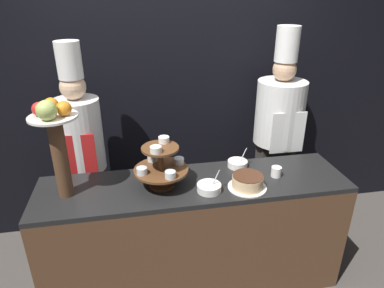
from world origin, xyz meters
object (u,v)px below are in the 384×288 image
at_px(cup_white, 276,172).
at_px(chef_center_left, 278,131).
at_px(tiered_stand, 161,164).
at_px(cake_round, 248,182).
at_px(chef_left, 82,149).
at_px(serving_bowl_far, 238,164).
at_px(fruit_pedestal, 56,136).
at_px(serving_bowl_near, 209,188).

xyz_separation_m(cup_white, chef_center_left, (0.24, 0.56, 0.07)).
bearing_deg(cup_white, chef_center_left, 66.45).
height_order(tiered_stand, cake_round, tiered_stand).
distance_m(cup_white, chef_left, 1.50).
xyz_separation_m(cake_round, cup_white, (0.25, 0.11, -0.01)).
bearing_deg(chef_left, serving_bowl_far, -17.29).
xyz_separation_m(tiered_stand, serving_bowl_far, (0.60, 0.18, -0.14)).
height_order(tiered_stand, fruit_pedestal, fruit_pedestal).
relative_size(tiered_stand, cake_round, 1.39).
bearing_deg(chef_left, cup_white, -21.68).
bearing_deg(cup_white, fruit_pedestal, 179.41).
height_order(fruit_pedestal, serving_bowl_far, fruit_pedestal).
bearing_deg(cake_round, chef_center_left, 53.35).
xyz_separation_m(serving_bowl_far, chef_center_left, (0.47, 0.36, 0.08)).
relative_size(cup_white, chef_center_left, 0.04).
height_order(tiered_stand, serving_bowl_near, tiered_stand).
xyz_separation_m(fruit_pedestal, cup_white, (1.45, -0.01, -0.39)).
bearing_deg(serving_bowl_far, chef_center_left, 37.74).
bearing_deg(serving_bowl_far, serving_bowl_near, -134.48).
distance_m(cup_white, serving_bowl_near, 0.53).
distance_m(cake_round, chef_left, 1.32).
height_order(cup_white, serving_bowl_far, serving_bowl_far).
distance_m(tiered_stand, chef_left, 0.79).
bearing_deg(fruit_pedestal, serving_bowl_near, -7.27).
relative_size(cake_round, chef_left, 0.15).
xyz_separation_m(tiered_stand, chef_center_left, (1.07, 0.54, -0.06)).
distance_m(fruit_pedestal, chef_center_left, 1.80).
bearing_deg(chef_center_left, cake_round, -126.65).
bearing_deg(chef_left, tiered_stand, -43.45).
relative_size(fruit_pedestal, serving_bowl_far, 4.44).
relative_size(fruit_pedestal, chef_center_left, 0.35).
bearing_deg(fruit_pedestal, chef_left, 84.37).
xyz_separation_m(cake_round, serving_bowl_far, (0.03, 0.30, -0.02)).
bearing_deg(tiered_stand, chef_left, 136.55).
height_order(cup_white, chef_center_left, chef_center_left).
distance_m(fruit_pedestal, serving_bowl_far, 1.30).
bearing_deg(cake_round, cup_white, 23.77).
relative_size(cup_white, serving_bowl_far, 0.49).
relative_size(serving_bowl_far, chef_center_left, 0.08).
distance_m(cake_round, serving_bowl_far, 0.31).
bearing_deg(chef_left, cake_round, -30.29).
bearing_deg(cake_round, serving_bowl_far, 85.04).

